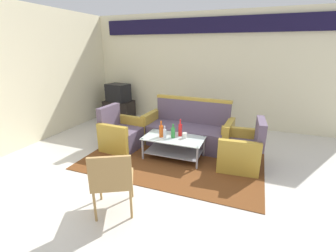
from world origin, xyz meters
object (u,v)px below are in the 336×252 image
Objects in this scene: armchair_right at (241,151)px; bottle_clear at (165,134)px; bottle_green at (173,132)px; bottle_orange at (161,131)px; bottle_red at (180,130)px; tv_stand at (119,110)px; armchair_left at (121,134)px; couch at (188,131)px; wicker_chair at (112,178)px; television at (118,93)px; coffee_table at (174,144)px; cup at (185,135)px.

armchair_right is 3.65× the size of bottle_clear.
bottle_orange is at bearing -167.75° from bottle_green.
bottle_red reaches higher than tv_stand.
armchair_left is 1.06× the size of tv_stand.
couch reaches higher than armchair_left.
wicker_chair is (0.99, -1.76, 0.21)m from armchair_left.
wicker_chair is at bearing -88.01° from bottle_orange.
television reaches higher than armchair_right.
wicker_chair reaches higher than tv_stand.
bottle_clear is at bearing 94.55° from armchair_right.
coffee_table is (-0.07, -0.70, -0.04)m from couch.
armchair_right is 2.67× the size of bottle_red.
bottle_orange is at bearing -41.94° from tv_stand.
television reaches higher than coffee_table.
coffee_table is at bearing 91.53° from armchair_right.
coffee_table is at bearing -122.66° from bottle_red.
bottle_orange is (0.93, -0.11, 0.24)m from armchair_left.
bottle_green is 0.32× the size of tv_stand.
armchair_right is at bearing -26.05° from tv_stand.
couch is at bearing 91.40° from bottle_red.
couch is 6.05× the size of bottle_orange.
bottle_clear is (-0.22, -0.21, -0.03)m from bottle_red.
armchair_right is (2.33, 0.06, 0.00)m from armchair_left.
bottle_red is at bearing 53.87° from wicker_chair.
couch is 2.18× the size of wicker_chair.
bottle_orange is 2.83m from television.
bottle_clear is (-0.14, -0.09, 0.23)m from coffee_table.
armchair_left is 3.27× the size of bottle_green.
wicker_chair is at bearing 139.10° from armchair_right.
bottle_green reaches higher than tv_stand.
armchair_right is 8.50× the size of cup.
bottle_orange is (-0.29, -0.75, 0.21)m from couch.
cup is (-0.99, -0.08, 0.17)m from armchair_right.
coffee_table is at bearing 90.19° from armchair_left.
coffee_table is 1.38× the size of tv_stand.
bottle_clear is 2.92m from tv_stand.
bottle_green is at bearing 56.40° from wicker_chair.
bottle_red is (1.24, 0.06, 0.24)m from armchair_left.
bottle_green is at bearing -126.07° from bottle_red.
couch is 1.38m from armchair_left.
bottle_red is at bearing 29.69° from bottle_orange.
bottle_green is at bearing 32.45° from bottle_clear.
bottle_orange is 0.36× the size of wicker_chair.
armchair_left is 2.33m from armchair_right.
bottle_orange is (-1.40, -0.17, 0.24)m from armchair_right.
armchair_right is at bearing 94.85° from armchair_left.
cup is 0.15× the size of television.
cup is (0.13, -0.65, 0.14)m from couch.
bottle_clear is at bearing -147.55° from bottle_green.
bottle_red is at bearing 96.18° from armchair_left.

